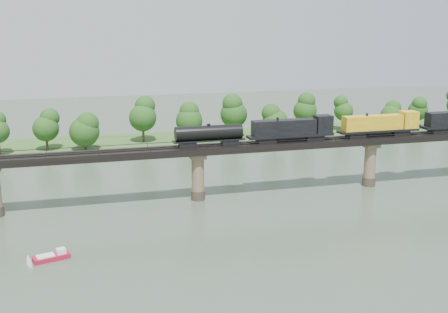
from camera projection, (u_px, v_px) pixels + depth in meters
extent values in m
plane|color=#354436|center=(238.00, 256.00, 90.48)|extent=(400.00, 400.00, 0.00)
cube|color=#2D4F1F|center=(159.00, 142.00, 170.05)|extent=(300.00, 24.00, 1.60)
cylinder|color=#473A2D|center=(198.00, 195.00, 118.39)|extent=(3.00, 3.00, 2.00)
cylinder|color=#817054|center=(198.00, 174.00, 117.32)|extent=(2.60, 2.60, 9.00)
cube|color=#817054|center=(198.00, 156.00, 116.36)|extent=(3.20, 3.20, 1.00)
cylinder|color=#473A2D|center=(369.00, 181.00, 128.36)|extent=(3.00, 3.00, 2.00)
cylinder|color=#817054|center=(370.00, 162.00, 127.29)|extent=(2.60, 2.60, 9.00)
cube|color=#817054|center=(371.00, 145.00, 126.33)|extent=(3.20, 3.20, 1.00)
cube|color=black|center=(198.00, 150.00, 116.06)|extent=(220.00, 5.00, 1.50)
cube|color=black|center=(198.00, 147.00, 115.16)|extent=(220.00, 0.12, 0.16)
cube|color=black|center=(197.00, 145.00, 116.56)|extent=(220.00, 0.12, 0.16)
cube|color=black|center=(200.00, 146.00, 113.46)|extent=(220.00, 0.10, 0.10)
cube|color=black|center=(195.00, 141.00, 117.96)|extent=(220.00, 0.10, 0.10)
cube|color=black|center=(200.00, 147.00, 113.54)|extent=(0.08, 0.08, 0.70)
cube|color=black|center=(195.00, 142.00, 118.05)|extent=(0.08, 0.08, 0.70)
cylinder|color=#382619|center=(47.00, 144.00, 155.64)|extent=(0.70, 0.70, 3.34)
sphere|color=#174012|center=(46.00, 128.00, 154.58)|extent=(7.18, 7.18, 7.18)
sphere|color=#174012|center=(45.00, 119.00, 153.91)|extent=(5.39, 5.39, 5.39)
cylinder|color=#382619|center=(85.00, 145.00, 155.73)|extent=(0.70, 0.70, 2.83)
sphere|color=#174012|center=(84.00, 132.00, 154.83)|extent=(8.26, 8.26, 8.26)
sphere|color=#174012|center=(84.00, 123.00, 154.26)|extent=(6.19, 6.19, 6.19)
cylinder|color=#382619|center=(143.00, 135.00, 165.95)|extent=(0.70, 0.70, 3.96)
sphere|color=#174012|center=(143.00, 118.00, 164.69)|extent=(8.07, 8.07, 8.07)
sphere|color=#174012|center=(142.00, 107.00, 163.90)|extent=(6.05, 6.05, 6.05)
cylinder|color=#382619|center=(189.00, 135.00, 167.98)|extent=(0.70, 0.70, 3.27)
sphere|color=#174012|center=(189.00, 121.00, 166.93)|extent=(8.03, 8.03, 8.03)
sphere|color=#174012|center=(189.00, 112.00, 166.28)|extent=(6.02, 6.02, 6.02)
cylinder|color=#382619|center=(234.00, 131.00, 172.52)|extent=(0.70, 0.70, 3.92)
sphere|color=#174012|center=(234.00, 114.00, 171.26)|extent=(8.29, 8.29, 8.29)
sphere|color=#174012|center=(234.00, 104.00, 170.48)|extent=(6.21, 6.21, 6.21)
cylinder|color=#382619|center=(275.00, 135.00, 168.82)|extent=(0.70, 0.70, 3.02)
sphere|color=#174012|center=(275.00, 122.00, 167.85)|extent=(7.74, 7.74, 7.74)
sphere|color=#174012|center=(275.00, 113.00, 167.25)|extent=(5.80, 5.80, 5.80)
cylinder|color=#382619|center=(304.00, 126.00, 180.16)|extent=(0.70, 0.70, 3.80)
sphere|color=#174012|center=(305.00, 111.00, 178.95)|extent=(7.47, 7.47, 7.47)
sphere|color=#174012|center=(305.00, 101.00, 178.19)|extent=(5.60, 5.60, 5.60)
cylinder|color=#382619|center=(343.00, 125.00, 183.83)|extent=(0.70, 0.70, 3.38)
sphere|color=#174012|center=(344.00, 111.00, 182.76)|extent=(6.23, 6.23, 6.23)
sphere|color=#174012|center=(344.00, 103.00, 182.08)|extent=(4.67, 4.67, 4.67)
cylinder|color=#382619|center=(390.00, 127.00, 181.85)|extent=(0.70, 0.70, 2.77)
sphere|color=#174012|center=(391.00, 116.00, 180.97)|extent=(7.04, 7.04, 7.04)
sphere|color=#174012|center=(391.00, 109.00, 180.42)|extent=(5.28, 5.28, 5.28)
cylinder|color=#382619|center=(417.00, 122.00, 190.00)|extent=(0.70, 0.70, 2.94)
sphere|color=#174012|center=(418.00, 111.00, 189.07)|extent=(6.73, 6.73, 6.73)
sphere|color=#174012|center=(418.00, 103.00, 188.48)|extent=(5.05, 5.05, 5.05)
cube|color=black|center=(438.00, 130.00, 129.98)|extent=(4.01, 2.41, 1.10)
cube|color=black|center=(400.00, 132.00, 127.48)|extent=(4.01, 2.41, 1.10)
cube|color=black|center=(356.00, 135.00, 124.73)|extent=(4.01, 2.41, 1.10)
cube|color=black|center=(378.00, 130.00, 125.93)|extent=(19.06, 3.01, 0.50)
cube|color=yellow|center=(373.00, 123.00, 125.11)|extent=(14.05, 2.71, 3.21)
cube|color=yellow|center=(408.00, 120.00, 127.29)|extent=(3.61, 3.01, 3.81)
cylinder|color=black|center=(378.00, 133.00, 126.06)|extent=(6.02, 1.40, 1.40)
cube|color=black|center=(314.00, 137.00, 122.23)|extent=(4.01, 2.41, 1.10)
cube|color=black|center=(266.00, 140.00, 119.47)|extent=(4.01, 2.41, 1.10)
cube|color=black|center=(290.00, 135.00, 120.68)|extent=(19.06, 3.01, 0.50)
cube|color=black|center=(284.00, 127.00, 119.86)|extent=(14.05, 2.71, 3.21)
cube|color=black|center=(323.00, 124.00, 122.04)|extent=(3.61, 3.01, 3.81)
cylinder|color=black|center=(290.00, 138.00, 120.81)|extent=(6.02, 1.40, 1.40)
cube|color=black|center=(230.00, 142.00, 117.47)|extent=(3.51, 2.21, 1.10)
cube|color=black|center=(187.00, 144.00, 115.22)|extent=(3.51, 2.21, 1.10)
cube|color=black|center=(209.00, 140.00, 116.19)|extent=(15.05, 2.41, 0.30)
cylinder|color=black|center=(209.00, 133.00, 115.81)|extent=(14.05, 3.01, 3.01)
cylinder|color=black|center=(209.00, 125.00, 115.43)|extent=(0.70, 0.70, 0.50)
cube|color=#A3122D|center=(51.00, 257.00, 88.84)|extent=(5.96, 3.50, 0.79)
cube|color=white|center=(45.00, 256.00, 88.28)|extent=(3.06, 2.37, 0.28)
cube|color=white|center=(61.00, 251.00, 89.44)|extent=(1.67, 1.67, 0.79)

